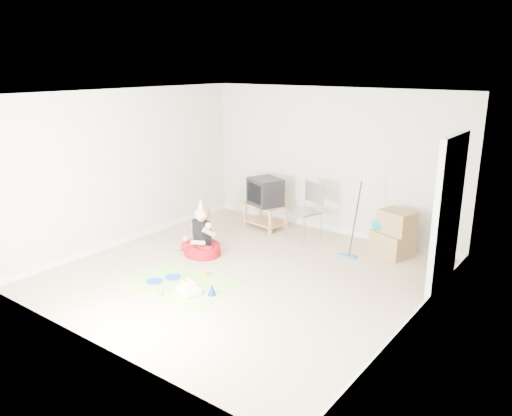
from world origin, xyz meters
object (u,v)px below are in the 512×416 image
Objects in this scene: cardboard_boxes at (393,234)px; birthday_cake at (188,291)px; folding_chair at (304,212)px; tv_stand at (265,214)px; crt_tv at (265,192)px; seated_woman at (202,242)px.

cardboard_boxes reaches higher than birthday_cake.
folding_chair is 2.79× the size of birthday_cake.
tv_stand is 2.13× the size of birthday_cake.
crt_tv is 0.78× the size of cardboard_boxes.
cardboard_boxes is at bearing 36.05° from seated_woman.
crt_tv is at bearing 88.84° from seated_woman.
folding_chair is at bearing 87.57° from birthday_cake.
crt_tv reaches higher than birthday_cake.
birthday_cake is at bearing -54.91° from seated_woman.
seated_woman is at bearing -91.16° from tv_stand.
seated_woman reaches higher than cardboard_boxes.
tv_stand is 0.84× the size of seated_woman.
seated_woman is at bearing 125.09° from birthday_cake.
crt_tv is 3.07m from birthday_cake.
seated_woman is at bearing -143.95° from cardboard_boxes.
birthday_cake is at bearing -118.98° from cardboard_boxes.
birthday_cake is (0.80, -2.89, -0.23)m from tv_stand.
seated_woman reaches higher than tv_stand.
birthday_cake is (-1.66, -2.99, -0.32)m from cardboard_boxes.
seated_woman is 1.45m from birthday_cake.
birthday_cake is (0.80, -2.89, -0.66)m from crt_tv.
crt_tv is 0.62× the size of seated_woman.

